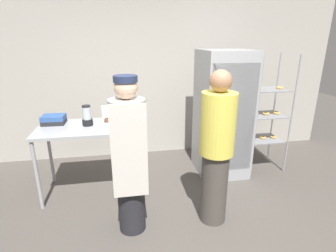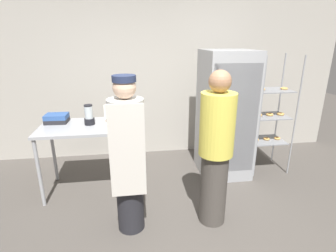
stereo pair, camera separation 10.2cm
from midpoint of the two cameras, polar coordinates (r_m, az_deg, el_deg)
The scene contains 10 objects.
ground_plane at distance 2.94m, azimuth 4.69°, elevation -24.16°, with size 14.00×14.00×0.00m, color #4C4742.
back_wall at distance 4.57m, azimuth -1.52°, elevation 10.71°, with size 6.40×0.12×2.74m, color #ADA89E.
refrigerator at distance 3.96m, azimuth 13.06°, elevation 2.41°, with size 0.70×0.78×1.84m.
baking_rack at distance 4.29m, azimuth 21.84°, elevation 2.08°, with size 0.58×0.49×1.78m.
prep_counter at distance 3.56m, azimuth -16.69°, elevation -1.50°, with size 1.15×0.72×0.92m.
donut_box at distance 3.50m, azimuth -10.85°, elevation 1.25°, with size 0.27×0.19×0.23m.
blender_pitcher at distance 3.52m, azimuth -16.02°, elevation 2.15°, with size 0.13×0.13×0.26m.
binder_stack at distance 3.75m, azimuth -22.36°, elevation 1.53°, with size 0.29×0.23×0.12m.
person_baker at distance 2.68m, azimuth -7.63°, elevation -6.38°, with size 0.35×0.37×1.67m.
person_customer at distance 2.82m, azimuth 11.37°, elevation -5.19°, with size 0.36×0.36×1.71m.
Camera 2 is at (-0.47, -2.11, 1.99)m, focal length 28.00 mm.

